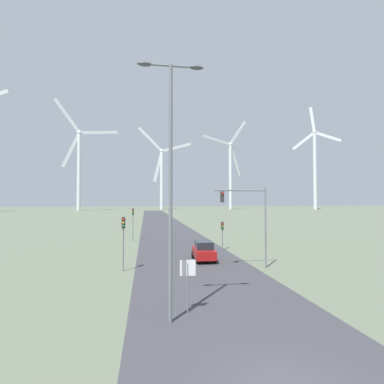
# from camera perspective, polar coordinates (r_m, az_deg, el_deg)

# --- Properties ---
(road_surface) EXTENTS (10.00, 240.00, 0.01)m
(road_surface) POSITION_cam_1_polar(r_m,az_deg,el_deg) (56.77, -4.60, -7.39)
(road_surface) COLOR #38383D
(road_surface) RESTS_ON ground
(streetlamp) EXTENTS (3.17, 0.32, 12.16)m
(streetlamp) POSITION_cam_1_polar(r_m,az_deg,el_deg) (14.18, -4.10, 5.50)
(streetlamp) COLOR slate
(streetlamp) RESTS_ON ground
(stop_sign_near) EXTENTS (0.81, 0.07, 2.64)m
(stop_sign_near) POSITION_cam_1_polar(r_m,az_deg,el_deg) (15.70, -0.82, -15.63)
(stop_sign_near) COLOR slate
(stop_sign_near) RESTS_ON ground
(traffic_light_post_near_left) EXTENTS (0.28, 0.34, 4.34)m
(traffic_light_post_near_left) POSITION_cam_1_polar(r_m,az_deg,el_deg) (24.84, -12.94, -7.35)
(traffic_light_post_near_left) COLOR slate
(traffic_light_post_near_left) RESTS_ON ground
(traffic_light_post_near_right) EXTENTS (0.28, 0.34, 3.21)m
(traffic_light_post_near_right) POSITION_cam_1_polar(r_m,az_deg,el_deg) (34.87, 5.80, -7.08)
(traffic_light_post_near_right) COLOR slate
(traffic_light_post_near_right) RESTS_ON ground
(traffic_light_post_mid_left) EXTENTS (0.28, 0.33, 4.59)m
(traffic_light_post_mid_left) POSITION_cam_1_polar(r_m,az_deg,el_deg) (42.87, -11.18, -4.73)
(traffic_light_post_mid_left) COLOR slate
(traffic_light_post_mid_left) RESTS_ON ground
(traffic_light_mast_overhead) EXTENTS (4.50, 0.34, 6.76)m
(traffic_light_mast_overhead) POSITION_cam_1_polar(r_m,az_deg,el_deg) (25.54, 10.80, -3.62)
(traffic_light_mast_overhead) COLOR slate
(traffic_light_mast_overhead) RESTS_ON ground
(car_approaching) EXTENTS (1.99, 4.18, 1.83)m
(car_approaching) POSITION_cam_1_polar(r_m,az_deg,el_deg) (28.81, 2.24, -11.13)
(car_approaching) COLOR maroon
(car_approaching) RESTS_ON ground
(wind_turbine_left) EXTENTS (34.47, 11.67, 63.50)m
(wind_turbine_left) POSITION_cam_1_polar(r_m,az_deg,el_deg) (185.67, -20.71, 5.44)
(wind_turbine_left) COLOR silver
(wind_turbine_left) RESTS_ON ground
(wind_turbine_center) EXTENTS (35.65, 7.03, 53.31)m
(wind_turbine_center) POSITION_cam_1_polar(r_m,az_deg,el_deg) (197.29, -5.79, 3.80)
(wind_turbine_center) COLOR silver
(wind_turbine_center) RESTS_ON ground
(wind_turbine_right) EXTENTS (34.32, 16.10, 63.07)m
(wind_turbine_right) POSITION_cam_1_polar(r_m,az_deg,el_deg) (208.46, 7.32, 4.52)
(wind_turbine_right) COLOR silver
(wind_turbine_right) RESTS_ON ground
(wind_turbine_far_right) EXTENTS (27.30, 14.03, 68.03)m
(wind_turbine_far_right) POSITION_cam_1_polar(r_m,az_deg,el_deg) (213.83, 22.34, 5.12)
(wind_turbine_far_right) COLOR silver
(wind_turbine_far_right) RESTS_ON ground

